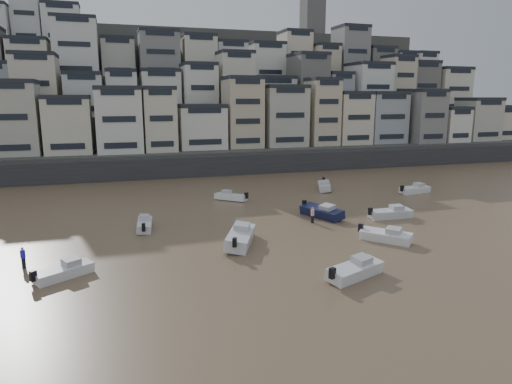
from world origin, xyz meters
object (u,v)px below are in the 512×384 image
object	(u,v)px
boat_c	(240,235)
boat_e	(322,210)
boat_a	(355,268)
boat_g	(415,188)
boat_b	(386,234)
boat_d	(391,212)
boat_f	(144,223)
boat_h	(231,195)
boat_i	(324,185)
person_pink	(312,215)
boat_j	(64,269)
person_blue	(23,257)

from	to	relation	value
boat_c	boat_e	bearing A→B (deg)	-35.69
boat_a	boat_g	size ratio (longest dim) A/B	1.06
boat_b	boat_d	size ratio (longest dim) A/B	0.96
boat_a	boat_f	distance (m)	23.44
boat_b	boat_g	distance (m)	25.13
boat_h	boat_i	xyz separation A→B (m)	(15.14, 2.69, 0.12)
boat_c	boat_e	world-z (taller)	boat_c
boat_c	person_pink	xyz separation A→B (m)	(9.64, 4.99, -0.08)
boat_g	boat_i	size ratio (longest dim) A/B	0.92
boat_b	boat_h	bearing A→B (deg)	163.37
boat_j	person_pink	distance (m)	26.25
boat_e	boat_i	distance (m)	16.33
boat_e	boat_c	bearing A→B (deg)	-80.89
boat_d	boat_g	xyz separation A→B (m)	(11.42, 11.10, -0.03)
boat_c	boat_b	bearing A→B (deg)	-79.75
boat_f	boat_h	xyz separation A→B (m)	(12.12, 10.76, -0.01)
boat_i	boat_h	bearing A→B (deg)	-57.02
boat_j	person_blue	xyz separation A→B (m)	(-3.32, 3.25, 0.21)
boat_c	boat_i	xyz separation A→B (m)	(18.98, 21.41, -0.17)
boat_h	person_pink	xyz separation A→B (m)	(5.79, -13.73, 0.21)
boat_f	person_pink	size ratio (longest dim) A/B	2.85
boat_e	person_blue	distance (m)	30.95
boat_f	boat_g	world-z (taller)	boat_g
boat_j	person_blue	bearing A→B (deg)	103.54
person_blue	person_pink	distance (m)	28.60
boat_d	boat_j	xyz separation A→B (m)	(-34.16, -7.99, -0.09)
boat_d	boat_g	world-z (taller)	boat_d
boat_d	boat_f	world-z (taller)	boat_d
boat_f	boat_e	bearing A→B (deg)	-87.72
boat_f	person_pink	bearing A→B (deg)	-93.89
boat_b	boat_f	size ratio (longest dim) A/B	1.07
boat_a	boat_b	xyz separation A→B (m)	(7.31, 7.12, -0.04)
boat_a	boat_g	world-z (taller)	boat_a
boat_e	boat_h	world-z (taller)	boat_e
boat_c	boat_f	distance (m)	11.49
boat_c	boat_i	distance (m)	28.62
person_blue	boat_a	bearing A→B (deg)	-21.78
boat_j	person_pink	xyz separation A→B (m)	(24.74, 8.79, 0.21)
boat_e	boat_f	xyz separation A→B (m)	(-19.91, 1.13, -0.15)
boat_a	person_blue	xyz separation A→B (m)	(-24.69, 9.87, 0.11)
boat_c	boat_d	distance (m)	19.52
boat_g	person_blue	size ratio (longest dim) A/B	3.04
boat_c	person_blue	bearing A→B (deg)	115.60
boat_a	boat_f	xyz separation A→B (m)	(-14.55, 18.38, -0.09)
boat_f	boat_g	bearing A→B (deg)	-73.75
boat_g	person_blue	world-z (taller)	person_blue
boat_h	boat_f	bearing A→B (deg)	83.24
boat_f	boat_h	size ratio (longest dim) A/B	1.02
boat_c	person_pink	distance (m)	10.85
boat_c	boat_e	distance (m)	13.50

